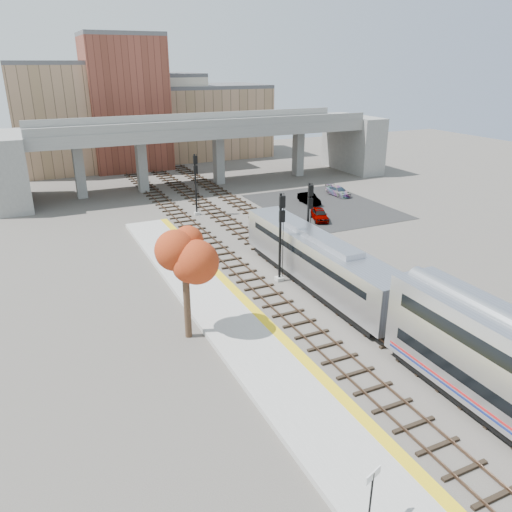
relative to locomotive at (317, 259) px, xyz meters
name	(u,v)px	position (x,y,z in m)	size (l,w,h in m)	color
ground	(373,340)	(-1.00, -8.52, -2.28)	(160.00, 160.00, 0.00)	#47423D
platform	(271,366)	(-8.25, -8.52, -2.10)	(4.50, 60.00, 0.35)	#9E9E99
yellow_strip	(300,355)	(-6.35, -8.52, -1.92)	(0.70, 60.00, 0.01)	yellow
tracks	(291,268)	(-0.07, 3.98, -2.20)	(10.70, 95.00, 0.25)	black
overpass	(204,144)	(3.92, 36.48, 3.53)	(54.00, 12.00, 9.50)	slate
buildings_far	(141,115)	(0.26, 58.05, 5.60)	(43.00, 21.00, 20.60)	tan
parking_lot	(323,206)	(13.00, 19.48, -2.26)	(14.00, 18.00, 0.04)	black
locomotive	(317,259)	(0.00, 0.00, 0.00)	(3.02, 19.05, 4.10)	#A8AAB2
signal_mast_near	(280,239)	(-2.10, 2.15, 1.32)	(0.60, 0.64, 7.20)	#9E9E99
signal_mast_mid	(308,224)	(2.00, 4.83, 1.20)	(0.60, 0.64, 7.02)	#9E9E99
signal_mast_far	(196,186)	(-2.10, 22.62, 1.15)	(0.60, 0.64, 6.94)	#9E9E99
station_sign	(372,485)	(-9.59, -19.37, -0.30)	(0.87, 0.34, 2.27)	black
tree	(185,259)	(-11.42, -3.06, 3.04)	(3.60, 3.60, 7.17)	#382619
car_a	(320,214)	(9.46, 14.76, -1.59)	(1.54, 3.83, 1.30)	#99999E
car_b	(309,199)	(11.96, 21.20, -1.59)	(1.38, 3.96, 1.30)	#99999E
car_c	(338,191)	(17.51, 23.04, -1.65)	(1.65, 4.06, 1.18)	#99999E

